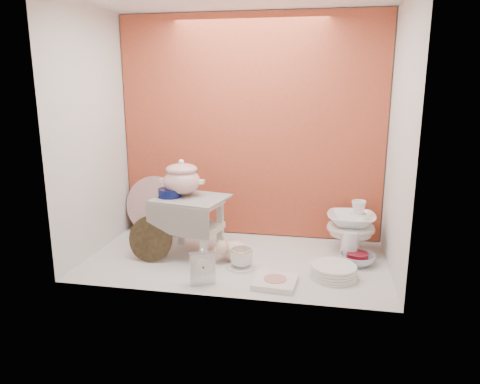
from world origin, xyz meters
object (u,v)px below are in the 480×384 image
object	(u,v)px
plush_pig	(235,250)
soup_tureen	(182,177)
gold_rim_teacup	(241,257)
blue_white_vase	(161,223)
mantel_clock	(202,267)
porcelain_tower	(351,226)
step_stool	(192,225)
crystal_bowl	(357,259)
dinner_plate_stack	(334,271)
floral_platter	(154,205)

from	to	relation	value
plush_pig	soup_tureen	bearing A→B (deg)	148.11
gold_rim_teacup	blue_white_vase	bearing A→B (deg)	147.40
mantel_clock	porcelain_tower	world-z (taller)	porcelain_tower
step_stool	crystal_bowl	xyz separation A→B (m)	(1.02, -0.00, -0.15)
plush_pig	crystal_bowl	xyz separation A→B (m)	(0.73, 0.08, -0.03)
soup_tureen	dinner_plate_stack	bearing A→B (deg)	-15.49
step_stool	plush_pig	distance (m)	0.32
soup_tureen	gold_rim_teacup	distance (m)	0.63
porcelain_tower	dinner_plate_stack	bearing A→B (deg)	-104.03
blue_white_vase	soup_tureen	bearing A→B (deg)	-39.68
crystal_bowl	porcelain_tower	world-z (taller)	porcelain_tower
floral_platter	crystal_bowl	size ratio (longest dim) A/B	1.99
floral_platter	dinner_plate_stack	xyz separation A→B (m)	(1.27, -0.58, -0.16)
mantel_clock	porcelain_tower	size ratio (longest dim) A/B	0.57
blue_white_vase	dinner_plate_stack	distance (m)	1.25
floral_platter	dinner_plate_stack	bearing A→B (deg)	-24.52
floral_platter	mantel_clock	size ratio (longest dim) A/B	2.10
step_stool	porcelain_tower	world-z (taller)	step_stool
gold_rim_teacup	porcelain_tower	size ratio (longest dim) A/B	0.40
crystal_bowl	blue_white_vase	bearing A→B (deg)	170.26
gold_rim_teacup	porcelain_tower	bearing A→B (deg)	31.07
mantel_clock	crystal_bowl	xyz separation A→B (m)	(0.83, 0.43, -0.07)
floral_platter	porcelain_tower	xyz separation A→B (m)	(1.37, -0.16, -0.03)
gold_rim_teacup	plush_pig	bearing A→B (deg)	119.21
floral_platter	mantel_clock	distance (m)	0.98
step_stool	crystal_bowl	bearing A→B (deg)	11.12
floral_platter	crystal_bowl	xyz separation A→B (m)	(1.41, -0.36, -0.17)
step_stool	floral_platter	distance (m)	0.53
floral_platter	plush_pig	xyz separation A→B (m)	(0.68, -0.44, -0.13)
blue_white_vase	dinner_plate_stack	xyz separation A→B (m)	(1.17, -0.44, -0.07)
step_stool	soup_tureen	size ratio (longest dim) A/B	1.54
mantel_clock	floral_platter	bearing A→B (deg)	102.83
blue_white_vase	floral_platter	bearing A→B (deg)	126.97
floral_platter	porcelain_tower	world-z (taller)	floral_platter
plush_pig	dinner_plate_stack	size ratio (longest dim) A/B	0.84
dinner_plate_stack	porcelain_tower	size ratio (longest dim) A/B	0.77
gold_rim_teacup	porcelain_tower	world-z (taller)	porcelain_tower
plush_pig	crystal_bowl	size ratio (longest dim) A/B	1.08
plush_pig	dinner_plate_stack	bearing A→B (deg)	-26.94
crystal_bowl	porcelain_tower	xyz separation A→B (m)	(-0.04, 0.20, 0.14)
soup_tureen	porcelain_tower	world-z (taller)	soup_tureen
mantel_clock	dinner_plate_stack	xyz separation A→B (m)	(0.69, 0.21, -0.06)
soup_tureen	gold_rim_teacup	size ratio (longest dim) A/B	2.00
mantel_clock	plush_pig	world-z (taller)	mantel_clock
dinner_plate_stack	plush_pig	bearing A→B (deg)	166.42
soup_tureen	plush_pig	distance (m)	0.56
plush_pig	crystal_bowl	world-z (taller)	plush_pig
step_stool	porcelain_tower	size ratio (longest dim) A/B	1.22
crystal_bowl	plush_pig	bearing A→B (deg)	-173.81
step_stool	floral_platter	size ratio (longest dim) A/B	1.02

